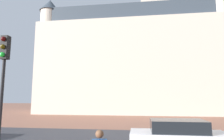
% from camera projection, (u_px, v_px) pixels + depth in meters
% --- Properties ---
extents(ground_plane, '(120.00, 120.00, 0.00)m').
position_uv_depth(ground_plane, '(107.00, 134.00, 13.59)').
color(ground_plane, '#93604C').
extents(landmark_building, '(29.49, 10.84, 33.97)m').
position_uv_depth(landmark_building, '(134.00, 57.00, 33.03)').
color(landmark_building, beige).
rests_on(landmark_building, ground_plane).
extents(car_white, '(4.37, 1.99, 1.53)m').
position_uv_depth(car_white, '(178.00, 138.00, 8.95)').
color(car_white, silver).
rests_on(car_white, ground_plane).
extents(traffic_light_pole, '(0.28, 0.34, 4.89)m').
position_uv_depth(traffic_light_pole, '(3.00, 75.00, 7.25)').
color(traffic_light_pole, black).
rests_on(traffic_light_pole, ground_plane).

